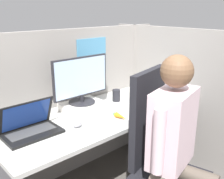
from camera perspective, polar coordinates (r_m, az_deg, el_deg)
cubicle_panel_back at (r=2.45m, az=-9.22°, el=-3.20°), size 2.16×0.05×1.37m
cubicle_panel_right at (r=2.70m, az=11.78°, el=-1.46°), size 0.04×1.37×1.37m
desk at (r=2.21m, az=-3.47°, el=-9.21°), size 1.66×0.72×0.71m
paper_box at (r=2.25m, az=-6.51°, el=-3.54°), size 0.34×0.24×0.06m
monitor at (r=2.18m, az=-6.75°, el=2.09°), size 0.52×0.22×0.39m
laptop at (r=1.89m, az=-17.27°, el=-7.95°), size 0.38×0.23×0.23m
mouse at (r=1.93m, az=-7.53°, el=-7.63°), size 0.07×0.05×0.04m
stapler at (r=2.62m, az=9.05°, el=-0.66°), size 0.04×0.12×0.05m
carrot_toy at (r=2.04m, az=1.91°, el=-5.90°), size 0.04×0.13×0.04m
office_chair at (r=1.88m, az=10.07°, el=-14.01°), size 0.56×0.61×1.14m
person at (r=1.68m, az=14.33°, el=-11.51°), size 0.47×0.51×1.28m
coffee_mug at (r=2.42m, az=0.94°, el=-1.28°), size 0.07×0.07×0.11m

